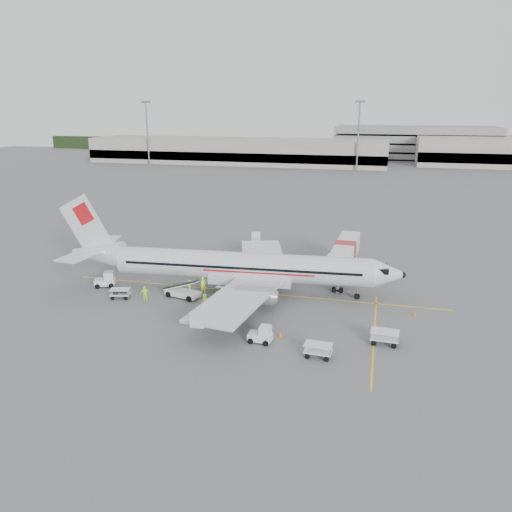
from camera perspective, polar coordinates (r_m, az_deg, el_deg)
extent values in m
plane|color=#56595B|center=(57.65, -0.49, -4.18)|extent=(360.00, 360.00, 0.00)
cube|color=yellow|center=(57.64, -0.49, -4.17)|extent=(44.00, 0.20, 0.01)
cube|color=yellow|center=(48.64, 13.36, -8.78)|extent=(0.20, 20.00, 0.01)
cone|color=#F76602|center=(54.00, 17.65, -6.18)|extent=(0.34, 0.34, 0.56)
cone|color=#F76602|center=(66.05, -0.90, -1.15)|extent=(0.35, 0.35, 0.57)
cone|color=#F76602|center=(46.92, 2.77, -8.87)|extent=(0.39, 0.39, 0.64)
imported|color=#BCFF24|center=(57.51, -6.06, -3.32)|extent=(0.80, 0.81, 1.90)
imported|color=#BCFF24|center=(52.93, -5.90, -5.23)|extent=(0.97, 1.05, 1.72)
imported|color=#BCFF24|center=(57.47, -7.56, -3.52)|extent=(1.06, 1.22, 1.64)
imported|color=#BCFF24|center=(56.30, -12.56, -4.21)|extent=(1.07, 0.75, 1.68)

